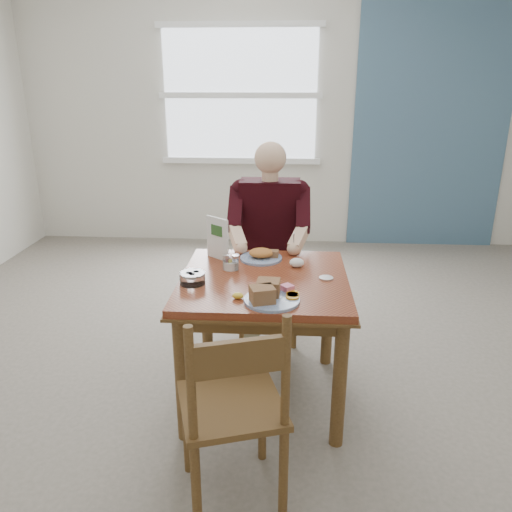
# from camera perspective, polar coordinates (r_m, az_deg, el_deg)

# --- Properties ---
(floor) EXTENTS (6.00, 6.00, 0.00)m
(floor) POSITION_cam_1_polar(r_m,az_deg,el_deg) (3.06, 0.86, -15.57)
(floor) COLOR #635C50
(floor) RESTS_ON ground
(wall_back) EXTENTS (5.50, 0.00, 5.50)m
(wall_back) POSITION_cam_1_polar(r_m,az_deg,el_deg) (5.51, 2.55, 15.80)
(wall_back) COLOR beige
(wall_back) RESTS_ON ground
(accent_panel) EXTENTS (1.60, 0.02, 2.80)m
(accent_panel) POSITION_cam_1_polar(r_m,az_deg,el_deg) (5.69, 19.46, 14.87)
(accent_panel) COLOR #44657F
(accent_panel) RESTS_ON ground
(lemon_wedge) EXTENTS (0.06, 0.04, 0.03)m
(lemon_wedge) POSITION_cam_1_polar(r_m,az_deg,el_deg) (2.44, -2.08, -4.56)
(lemon_wedge) COLOR yellow
(lemon_wedge) RESTS_ON table
(napkin) EXTENTS (0.09, 0.08, 0.05)m
(napkin) POSITION_cam_1_polar(r_m,az_deg,el_deg) (2.84, 4.68, -0.76)
(napkin) COLOR white
(napkin) RESTS_ON table
(metal_dish) EXTENTS (0.09, 0.09, 0.01)m
(metal_dish) POSITION_cam_1_polar(r_m,az_deg,el_deg) (2.70, 8.01, -2.51)
(metal_dish) COLOR silver
(metal_dish) RESTS_ON table
(window) EXTENTS (1.72, 0.04, 1.42)m
(window) POSITION_cam_1_polar(r_m,az_deg,el_deg) (5.49, -1.82, 17.88)
(window) COLOR white
(window) RESTS_ON wall_back
(table) EXTENTS (0.92, 0.92, 0.75)m
(table) POSITION_cam_1_polar(r_m,az_deg,el_deg) (2.74, 0.93, -4.60)
(table) COLOR brown
(table) RESTS_ON ground
(chair_far) EXTENTS (0.42, 0.42, 0.95)m
(chair_far) POSITION_cam_1_polar(r_m,az_deg,el_deg) (3.54, 1.54, -1.69)
(chair_far) COLOR brown
(chair_far) RESTS_ON ground
(chair_near) EXTENTS (0.52, 0.52, 0.95)m
(chair_near) POSITION_cam_1_polar(r_m,az_deg,el_deg) (2.15, -2.59, -17.08)
(chair_near) COLOR brown
(chair_near) RESTS_ON ground
(diner) EXTENTS (0.53, 0.56, 1.39)m
(diner) POSITION_cam_1_polar(r_m,az_deg,el_deg) (3.35, 1.53, 3.07)
(diner) COLOR tan
(diner) RESTS_ON chair_far
(near_plate) EXTENTS (0.31, 0.31, 0.09)m
(near_plate) POSITION_cam_1_polar(r_m,az_deg,el_deg) (2.41, 1.54, -4.42)
(near_plate) COLOR white
(near_plate) RESTS_ON table
(far_plate) EXTENTS (0.26, 0.26, 0.07)m
(far_plate) POSITION_cam_1_polar(r_m,az_deg,el_deg) (2.96, 0.68, 0.09)
(far_plate) COLOR white
(far_plate) RESTS_ON table
(caddy) EXTENTS (0.10, 0.10, 0.06)m
(caddy) POSITION_cam_1_polar(r_m,az_deg,el_deg) (2.81, -2.94, -1.04)
(caddy) COLOR white
(caddy) RESTS_ON table
(shakers) EXTENTS (0.09, 0.04, 0.09)m
(shakers) POSITION_cam_1_polar(r_m,az_deg,el_deg) (2.79, -2.90, -0.73)
(shakers) COLOR white
(shakers) RESTS_ON table
(creamer) EXTENTS (0.15, 0.15, 0.06)m
(creamer) POSITION_cam_1_polar(r_m,az_deg,el_deg) (2.62, -7.28, -2.50)
(creamer) COLOR white
(creamer) RESTS_ON table
(menu) EXTENTS (0.14, 0.12, 0.25)m
(menu) POSITION_cam_1_polar(r_m,az_deg,el_deg) (2.94, -4.42, 2.06)
(menu) COLOR white
(menu) RESTS_ON table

